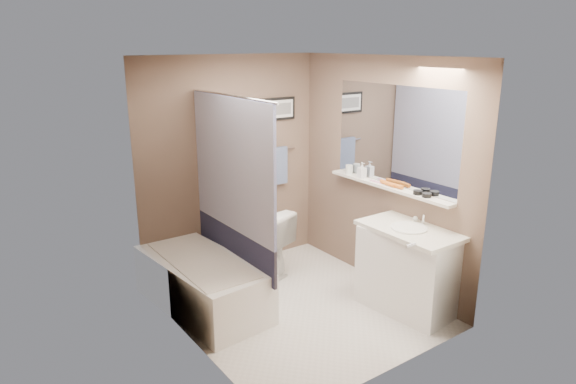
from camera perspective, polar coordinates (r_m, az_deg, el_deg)
ground at (r=5.21m, az=0.98°, el=-12.62°), size 2.50×2.50×0.00m
ceiling at (r=4.56m, az=1.13°, el=14.56°), size 2.20×2.50×0.04m
wall_back at (r=5.74m, az=-6.28°, el=2.95°), size 2.20×0.04×2.40m
wall_front at (r=3.87m, az=11.97°, el=-3.97°), size 2.20×0.04×2.40m
wall_left at (r=4.22m, az=-10.83°, el=-2.22°), size 0.04×2.50×2.40m
wall_right at (r=5.43m, az=10.25°, el=2.01°), size 0.04×2.50×2.40m
tile_surround at (r=4.72m, az=-13.41°, el=-2.95°), size 0.02×1.55×2.00m
curtain_rod at (r=4.78m, az=-6.46°, el=10.59°), size 0.02×1.55×0.02m
curtain_upper at (r=4.89m, az=-6.22°, el=2.99°), size 0.03×1.45×1.28m
curtain_lower at (r=5.14m, az=-5.94°, el=-5.94°), size 0.03×1.45×0.36m
mirror at (r=5.25m, az=11.73°, el=6.12°), size 0.02×1.60×1.00m
shelf at (r=5.33m, az=11.00°, el=0.57°), size 0.12×1.60×0.03m
towel_bar at (r=5.99m, az=-1.64°, el=4.58°), size 0.60×0.02×0.02m
towel at (r=6.01m, az=-1.52°, el=2.87°), size 0.34×0.05×0.44m
art_frame at (r=5.93m, az=-1.77°, el=9.15°), size 0.62×0.02×0.26m
art_mat at (r=5.91m, az=-1.69°, el=9.14°), size 0.56×0.00×0.20m
art_image at (r=5.91m, az=-1.68°, el=9.14°), size 0.50×0.00×0.13m
door at (r=4.34m, az=16.90°, el=-4.93°), size 0.80×0.02×2.00m
door_handle at (r=4.13m, az=13.49°, el=-5.77°), size 0.10×0.02×0.02m
bathtub at (r=5.17m, az=-9.50°, el=-9.99°), size 0.84×1.56×0.50m
tub_rim at (r=5.06m, az=-9.63°, el=-7.45°), size 0.56×1.36×0.02m
toilet at (r=5.75m, az=-3.21°, el=-5.56°), size 0.65×0.84×0.76m
vanity at (r=5.13m, az=13.12°, el=-8.54°), size 0.60×0.95×0.80m
countertop at (r=4.96m, az=13.36°, el=-4.17°), size 0.54×0.96×0.04m
sink_basin at (r=4.95m, az=13.30°, el=-3.89°), size 0.34×0.34×0.01m
faucet_spout at (r=5.08m, az=14.83°, el=-2.96°), size 0.02×0.02×0.10m
faucet_knob at (r=5.14m, az=13.97°, el=-2.88°), size 0.05×0.05×0.05m
candle_bowl_near at (r=5.00m, az=15.15°, el=-0.33°), size 0.09×0.09×0.04m
candle_bowl_far at (r=5.07m, az=14.22°, el=-0.05°), size 0.09×0.09×0.04m
hair_brush_front at (r=5.26m, az=11.70°, el=0.74°), size 0.05×0.22×0.04m
hair_brush_back at (r=5.32m, az=11.04°, el=0.94°), size 0.07×0.22×0.04m
pink_comb at (r=5.43m, az=9.75°, el=1.15°), size 0.03×0.16×0.01m
glass_jar at (r=5.71m, az=6.82°, el=2.50°), size 0.08×0.08×0.10m
soap_bottle at (r=5.56m, az=8.22°, el=2.41°), size 0.08×0.08×0.17m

